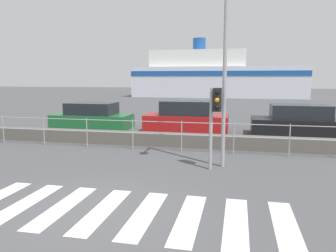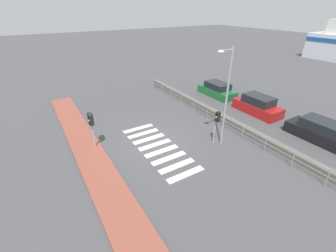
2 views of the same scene
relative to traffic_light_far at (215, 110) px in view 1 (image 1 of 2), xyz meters
name	(u,v)px [view 1 (image 1 of 2)]	position (x,y,z in m)	size (l,w,h in m)	color
ground_plane	(91,209)	(-2.28, -3.53, -1.78)	(160.00, 160.00, 0.00)	#4C4C4F
crosswalk	(123,212)	(-1.57, -3.53, -1.77)	(6.75, 2.40, 0.01)	silver
seawall	(162,139)	(-2.28, 2.99, -1.52)	(22.95, 0.55, 0.52)	#605B54
harbor_fence	(157,131)	(-2.28, 2.12, -1.02)	(20.69, 0.04, 1.15)	#9EA0A3
traffic_light_far	(215,110)	(0.00, 0.00, 0.00)	(0.34, 0.32, 2.42)	#9EA0A3
streetlamp	(225,34)	(0.23, 0.19, 2.16)	(0.32, 1.16, 6.38)	#9EA0A3
ferry_boat	(214,77)	(-2.85, 38.19, 0.96)	(23.33, 8.54, 8.23)	silver
parked_car_green	(92,117)	(-7.00, 6.64, -1.19)	(4.15, 1.86, 1.39)	#1E6633
parked_car_red	(187,119)	(-1.88, 6.64, -1.11)	(4.14, 1.83, 1.56)	#B21919
parked_car_black	(299,122)	(3.48, 6.64, -1.16)	(4.37, 1.84, 1.46)	black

